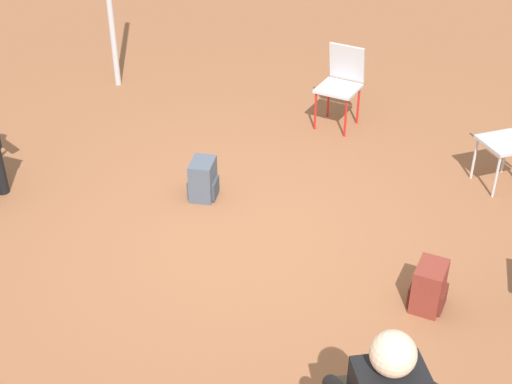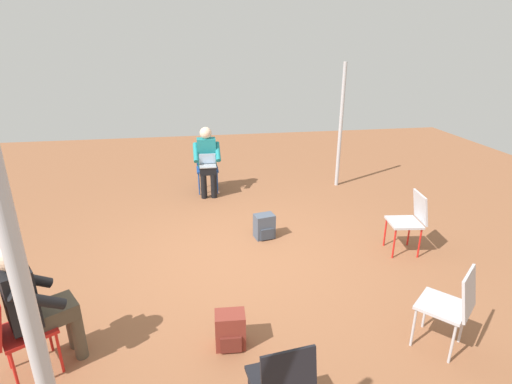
% 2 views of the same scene
% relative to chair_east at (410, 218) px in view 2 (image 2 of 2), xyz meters
% --- Properties ---
extents(ground_plane, '(14.94, 14.94, 0.00)m').
position_rel_chair_east_xyz_m(ground_plane, '(-2.32, 0.16, -0.50)').
color(ground_plane, brown).
extents(chair_east, '(0.48, 0.45, 0.85)m').
position_rel_chair_east_xyz_m(chair_east, '(0.00, 0.00, 0.00)').
color(chair_east, '#B7B7BC').
rests_on(chair_east, ground).
extents(chair_southwest, '(0.57, 0.56, 0.85)m').
position_rel_chair_east_xyz_m(chair_southwest, '(-4.33, -1.47, 0.00)').
color(chair_southwest, red).
rests_on(chair_southwest, ground).
extents(chair_southeast, '(0.58, 0.59, 0.85)m').
position_rel_chair_east_xyz_m(chair_southeast, '(-0.59, -1.76, 0.00)').
color(chair_southeast, '#B7B7BC').
rests_on(chair_southeast, ground).
extents(chair_north, '(0.40, 0.44, 0.85)m').
position_rel_chair_east_xyz_m(chair_north, '(-2.55, 2.87, 0.00)').
color(chair_north, '#1E4799').
rests_on(chair_north, ground).
extents(chair_south, '(0.45, 0.48, 0.85)m').
position_rel_chair_east_xyz_m(chair_south, '(-2.29, -2.39, 0.00)').
color(chair_south, black).
rests_on(chair_south, ground).
extents(person_with_laptop, '(0.49, 0.52, 1.24)m').
position_rel_chair_east_xyz_m(person_with_laptop, '(-2.55, 2.70, 0.20)').
color(person_with_laptop, black).
rests_on(person_with_laptop, ground).
extents(person_in_black, '(0.63, 0.62, 1.24)m').
position_rel_chair_east_xyz_m(person_in_black, '(-4.19, -1.39, 0.20)').
color(person_in_black, '#4C4233').
rests_on(person_in_black, ground).
extents(backpack_near_laptop_user, '(0.31, 0.28, 0.36)m').
position_rel_chair_east_xyz_m(backpack_near_laptop_user, '(-1.84, 0.72, -0.34)').
color(backpack_near_laptop_user, '#475160').
rests_on(backpack_near_laptop_user, ground).
extents(backpack_by_empty_chair, '(0.29, 0.26, 0.36)m').
position_rel_chair_east_xyz_m(backpack_by_empty_chair, '(-2.56, -1.41, -0.34)').
color(backpack_by_empty_chair, maroon).
rests_on(backpack_by_empty_chair, ground).
extents(tent_pole_near, '(0.07, 0.07, 2.36)m').
position_rel_chair_east_xyz_m(tent_pole_near, '(0.00, 2.73, 0.68)').
color(tent_pole_near, '#B2B2B7').
rests_on(tent_pole_near, ground).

